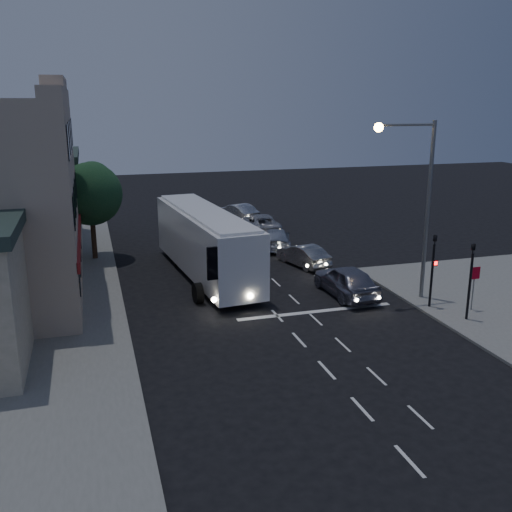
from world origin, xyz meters
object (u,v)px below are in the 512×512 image
object	(u,v)px
street_tree	(90,191)
car_sedan_c	(261,224)
regulatory_sign	(474,281)
car_extra	(238,212)
car_sedan_b	(276,238)
tour_bus	(205,241)
traffic_signal_main	(433,262)
streetlight	(418,191)
traffic_signal_side	(471,272)
car_sedan_a	(303,255)
car_suv	(346,281)

from	to	relation	value
street_tree	car_sedan_c	bearing A→B (deg)	18.98
regulatory_sign	car_extra	bearing A→B (deg)	102.26
car_sedan_c	street_tree	bearing A→B (deg)	26.09
car_sedan_b	car_extra	xyz separation A→B (m)	(-0.18, 9.95, 0.07)
tour_bus	regulatory_sign	distance (m)	14.82
regulatory_sign	street_tree	distance (m)	23.40
car_extra	regulatory_sign	world-z (taller)	regulatory_sign
car_extra	traffic_signal_main	world-z (taller)	traffic_signal_main
car_sedan_c	streetlight	size ratio (longest dim) A/B	0.61
traffic_signal_side	car_sedan_b	bearing A→B (deg)	104.89
traffic_signal_main	streetlight	xyz separation A→B (m)	(-0.26, 1.42, 3.31)
car_sedan_a	streetlight	size ratio (longest dim) A/B	0.46
car_sedan_a	regulatory_sign	size ratio (longest dim) A/B	1.88
car_extra	traffic_signal_side	distance (m)	26.11
streetlight	street_tree	size ratio (longest dim) A/B	1.45
car_sedan_c	traffic_signal_main	xyz separation A→B (m)	(3.13, -18.61, 1.66)
traffic_signal_side	street_tree	size ratio (longest dim) A/B	0.66
street_tree	car_sedan_b	bearing A→B (deg)	-2.23
traffic_signal_main	tour_bus	bearing A→B (deg)	138.13
car_sedan_c	street_tree	world-z (taller)	street_tree
car_suv	traffic_signal_main	distance (m)	4.64
car_sedan_a	traffic_signal_main	world-z (taller)	traffic_signal_main
tour_bus	car_extra	distance (m)	16.30
car_sedan_c	streetlight	world-z (taller)	streetlight
tour_bus	car_sedan_b	world-z (taller)	tour_bus
car_suv	traffic_signal_side	world-z (taller)	traffic_signal_side
car_sedan_a	car_sedan_c	distance (m)	9.58
tour_bus	car_suv	bearing A→B (deg)	-46.38
traffic_signal_main	traffic_signal_side	bearing A→B (deg)	-70.51
car_suv	car_sedan_b	world-z (taller)	car_suv
streetlight	street_tree	world-z (taller)	streetlight
car_sedan_b	traffic_signal_side	world-z (taller)	traffic_signal_side
car_sedan_b	car_sedan_c	world-z (taller)	car_sedan_c
car_sedan_c	street_tree	distance (m)	13.92
car_suv	traffic_signal_main	world-z (taller)	traffic_signal_main
car_sedan_a	regulatory_sign	distance (m)	11.25
traffic_signal_side	streetlight	bearing A→B (deg)	105.70
tour_bus	car_sedan_b	xyz separation A→B (m)	(6.09, 5.18, -1.45)
tour_bus	car_sedan_b	size ratio (longest dim) A/B	2.76
traffic_signal_main	regulatory_sign	world-z (taller)	traffic_signal_main
car_extra	traffic_signal_main	xyz separation A→B (m)	(3.67, -23.71, 1.67)
car_sedan_a	car_extra	bearing A→B (deg)	-102.68
traffic_signal_main	car_extra	bearing A→B (deg)	98.80
car_extra	street_tree	world-z (taller)	street_tree
car_sedan_a	traffic_signal_main	bearing A→B (deg)	95.67
streetlight	car_sedan_a	bearing A→B (deg)	111.62
car_sedan_a	street_tree	distance (m)	14.10
streetlight	street_tree	xyz separation A→B (m)	(-15.55, 12.82, -1.23)
car_extra	street_tree	bearing A→B (deg)	19.70
regulatory_sign	street_tree	bearing A→B (deg)	138.92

